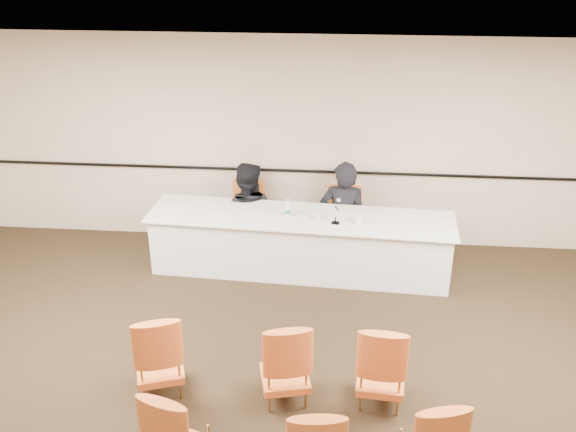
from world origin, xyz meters
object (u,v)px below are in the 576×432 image
Objects in this scene: drinking_glass at (317,217)px; aud_chair_front_left at (158,352)px; panelist_main_chair at (343,223)px; aud_chair_back_left at (179,431)px; aud_chair_front_right at (382,362)px; panelist_second_chair at (247,216)px; panelist_second at (247,219)px; coffee_cup at (358,219)px; panel_table at (300,244)px; microphone at (336,213)px; aud_chair_front_mid at (285,359)px; panelist_main at (343,223)px; water_bottle at (288,208)px.

aud_chair_front_left is at bearing -120.75° from drinking_glass.
aud_chair_back_left is at bearing -104.55° from panelist_main_chair.
aud_chair_front_right is at bearing -79.20° from panelist_main_chair.
panelist_second_chair is (-1.38, 0.08, 0.00)m from panelist_main_chair.
panelist_second reaches higher than coffee_cup.
panel_table is at bearing 168.13° from coffee_cup.
aud_chair_front_right is at bearing -66.83° from microphone.
aud_chair_front_mid is 0.94m from aud_chair_front_right.
microphone is at bearing -94.57° from panelist_main_chair.
coffee_cup is at bearing 109.49° from panelist_main.
panelist_main reaches higher than aud_chair_back_left.
microphone is 1.20× the size of water_bottle.
aud_chair_front_right is (0.40, -3.09, 0.00)m from panelist_main.
microphone is 0.31× the size of aud_chair_front_mid.
aud_chair_front_left reaches higher than panel_table.
panelist_main is 6.17× the size of microphone.
panelist_main_chair is at bearing 62.57° from drinking_glass.
panelist_main reaches higher than aud_chair_front_left.
aud_chair_front_mid is at bearing -85.96° from panel_table.
panel_table is 2.20× the size of panelist_main.
coffee_cup is (0.76, -0.16, 0.47)m from panel_table.
panelist_second_chair is at bearing -180.00° from panelist_main_chair.
coffee_cup is 3.14m from aud_chair_front_left.
panelist_second_chair is at bearing 108.23° from aud_chair_back_left.
panelist_second is 13.94× the size of coffee_cup.
aud_chair_back_left is (-0.80, -1.03, 0.00)m from aud_chair_front_mid.
water_bottle is at bearing 80.96° from aud_chair_front_mid.
panelist_main_chair is 3.17m from aud_chair_front_mid.
panel_table is 4.25× the size of aud_chair_front_left.
microphone is (0.47, -0.18, 0.55)m from panel_table.
microphone is 3.67m from aud_chair_back_left.
microphone is 0.31× the size of aud_chair_back_left.
panelist_second reaches higher than aud_chair_front_right.
panelist_main is at bearing 0.00° from panelist_main_chair.
microphone is at bearing -19.90° from drinking_glass.
aud_chair_front_mid is at bearing -94.61° from drinking_glass.
panelist_main_chair is 1.38m from panelist_second_chair.
microphone is at bearing 86.95° from panelist_main.
panelist_second is 1.34m from drinking_glass.
panel_table is 13.57× the size of microphone.
panelist_main is 0.00m from panelist_main_chair.
panelist_second_chair is at bearing 153.09° from coffee_cup.
panelist_second is at bearing 124.19° from aud_chair_front_right.
panelist_second reaches higher than panelist_second_chair.
aud_chair_front_left is at bearing -114.56° from microphone.
aud_chair_front_left reaches higher than coffee_cup.
panelist_main_chair is 0.83m from drinking_glass.
panelist_main is 1.38m from panelist_second.
aud_chair_front_right is at bearing -65.64° from panel_table.
aud_chair_front_left is 1.27m from aud_chair_front_mid.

